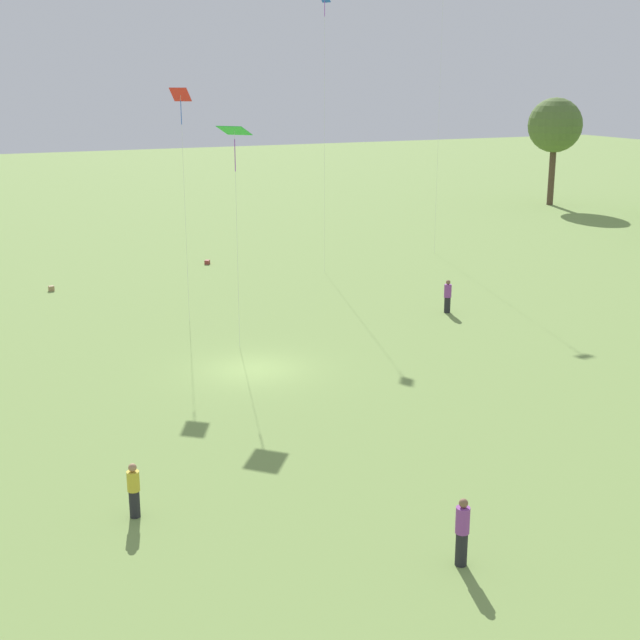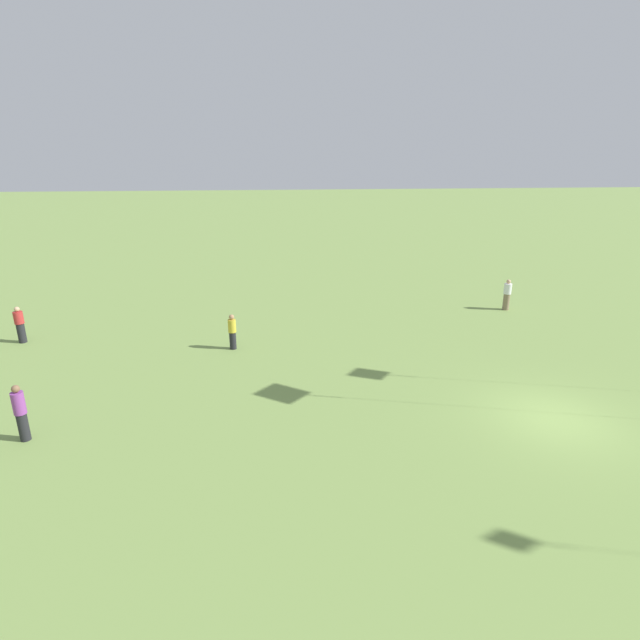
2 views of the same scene
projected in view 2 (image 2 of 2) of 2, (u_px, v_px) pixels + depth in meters
name	position (u px, v px, depth m)	size (l,w,h in m)	color
ground_plane	(554.00, 418.00, 16.91)	(240.00, 240.00, 0.00)	#7A994C
person_1	(232.00, 332.00, 22.73)	(0.51, 0.51, 1.65)	#232328
person_2	(21.00, 413.00, 15.33)	(0.38, 0.38, 1.88)	#232328
person_3	(20.00, 325.00, 23.51)	(0.57, 0.57, 1.77)	#232328
person_6	(507.00, 295.00, 28.56)	(0.46, 0.46, 1.78)	#847056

